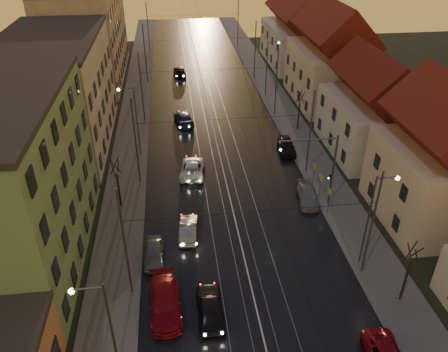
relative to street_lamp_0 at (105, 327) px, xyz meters
name	(u,v)px	position (x,y,z in m)	size (l,w,h in m)	color
road	(210,115)	(9.10, 38.00, -4.87)	(16.00, 120.00, 0.04)	black
sidewalk_left	(134,118)	(-0.90, 38.00, -4.81)	(4.00, 120.00, 0.15)	#4C4C4C
sidewalk_right	(283,111)	(19.10, 38.00, -4.81)	(4.00, 120.00, 0.15)	#4C4C4C
tram_rail_0	(194,115)	(6.90, 38.00, -4.83)	(0.06, 120.00, 0.03)	gray
tram_rail_1	(204,115)	(8.33, 38.00, -4.83)	(0.06, 120.00, 0.03)	gray
tram_rail_2	(216,114)	(9.87, 38.00, -4.83)	(0.06, 120.00, 0.03)	gray
tram_rail_3	(226,114)	(11.30, 38.00, -4.83)	(0.06, 120.00, 0.03)	gray
apartment_left_1	(1,188)	(-8.40, 12.00, 1.61)	(10.00, 18.00, 13.00)	#638D5A
apartment_left_2	(58,94)	(-8.40, 32.00, 1.11)	(10.00, 20.00, 12.00)	tan
apartment_left_3	(87,33)	(-8.40, 56.00, 2.11)	(10.00, 24.00, 14.00)	#967560
house_right_1	(441,164)	(26.10, 13.00, 0.56)	(8.67, 10.20, 10.80)	beige
house_right_2	(374,112)	(26.10, 26.00, -0.24)	(9.18, 12.24, 9.20)	beige
house_right_3	(330,61)	(26.10, 41.00, 0.92)	(9.18, 14.28, 11.50)	beige
house_right_4	(296,34)	(26.10, 59.00, 0.16)	(9.18, 16.32, 10.00)	beige
catenary_pole_l_1	(125,245)	(0.50, 7.00, -0.39)	(0.16, 0.16, 9.00)	#595B60
catenary_pole_r_1	(372,225)	(17.70, 7.00, -0.39)	(0.16, 0.16, 9.00)	#595B60
catenary_pole_l_2	(136,143)	(0.50, 22.00, -0.39)	(0.16, 0.16, 9.00)	#595B60
catenary_pole_r_2	(310,133)	(17.70, 22.00, -0.39)	(0.16, 0.16, 9.00)	#595B60
catenary_pole_l_3	(142,88)	(0.50, 37.00, -0.39)	(0.16, 0.16, 9.00)	#595B60
catenary_pole_r_3	(276,82)	(17.70, 37.00, -0.39)	(0.16, 0.16, 9.00)	#595B60
catenary_pole_l_4	(145,54)	(0.50, 52.00, -0.39)	(0.16, 0.16, 9.00)	#595B60
catenary_pole_r_4	(255,50)	(17.70, 52.00, -0.39)	(0.16, 0.16, 9.00)	#595B60
catenary_pole_l_5	(148,27)	(0.50, 70.00, -0.39)	(0.16, 0.16, 9.00)	#595B60
catenary_pole_r_5	(238,25)	(17.70, 70.00, -0.39)	(0.16, 0.16, 9.00)	#595B60
street_lamp_0	(105,327)	(0.00, 0.00, 0.00)	(1.75, 0.32, 8.00)	#595B60
street_lamp_1	(374,212)	(18.21, 8.00, 0.00)	(1.75, 0.32, 8.00)	#595B60
street_lamp_2	(133,114)	(0.00, 28.00, 0.00)	(1.75, 0.32, 8.00)	#595B60
street_lamp_3	(269,63)	(18.21, 44.00, 0.00)	(1.75, 0.32, 8.00)	#595B60
traffic_light_mast	(323,162)	(17.10, 16.00, -0.29)	(5.30, 0.32, 7.20)	#595B60
bare_tree_0	(118,184)	(-1.09, 18.00, -2.40)	(1.09, 1.09, 5.11)	black
bare_tree_1	(407,274)	(19.31, 4.00, -2.40)	(1.09, 1.09, 5.11)	black
bare_tree_2	(299,111)	(19.51, 32.00, -2.40)	(1.09, 1.09, 5.11)	black
driving_car_0	(210,307)	(5.90, 4.37, -4.14)	(1.77, 4.40, 1.50)	black
driving_car_1	(188,229)	(4.89, 13.03, -4.22)	(1.41, 4.05, 1.33)	gray
driving_car_2	(192,168)	(5.86, 23.02, -4.18)	(2.34, 5.08, 1.41)	silver
driving_car_3	(184,119)	(5.51, 35.55, -4.16)	(2.02, 4.98, 1.44)	#18244A
driving_car_4	(180,71)	(5.69, 54.64, -4.11)	(1.83, 4.54, 1.55)	black
parked_left_2	(165,302)	(2.86, 5.14, -4.13)	(2.11, 5.19, 1.51)	maroon
parked_left_3	(154,253)	(2.03, 10.41, -4.24)	(1.54, 3.82, 1.30)	gray
parked_right_1	(308,195)	(16.32, 16.76, -4.27)	(1.73, 4.26, 1.24)	#929297
parked_right_2	(287,146)	(16.70, 26.51, -4.14)	(1.76, 4.38, 1.49)	black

